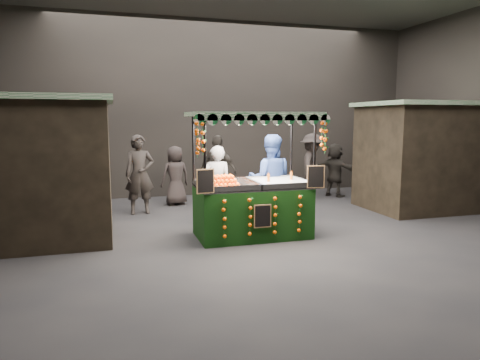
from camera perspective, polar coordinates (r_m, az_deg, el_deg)
name	(u,v)px	position (r m, az deg, el deg)	size (l,w,h in m)	color
ground	(279,237)	(8.31, 5.08, -7.40)	(12.00, 12.00, 0.00)	black
market_hall	(281,52)	(8.10, 5.38, 16.35)	(12.10, 10.10, 5.05)	black
neighbour_stall_left	(28,169)	(8.62, -25.97, 1.25)	(3.00, 2.20, 2.60)	black
neighbour_stall_right	(425,156)	(11.61, 22.99, 2.94)	(3.00, 2.20, 2.60)	black
juice_stall	(253,199)	(8.15, 1.73, -2.48)	(2.40, 1.41, 2.32)	black
vendor_grey	(217,185)	(9.08, -3.04, -0.70)	(0.65, 0.48, 1.66)	gray
vendor_blue	(270,180)	(9.07, 3.99, 0.00)	(1.10, 0.98, 1.89)	navy
shopper_0	(140,174)	(10.39, -12.96, 0.71)	(0.69, 0.47, 1.84)	#282321
shopper_1	(394,169)	(12.57, 19.40, 1.39)	(0.94, 0.79, 1.72)	black
shopper_2	(218,171)	(10.95, -2.88, 1.17)	(1.06, 1.06, 1.80)	#2D2924
shopper_3	(312,166)	(12.27, 9.37, 1.81)	(1.14, 1.35, 1.81)	#2C2623
shopper_4	(175,176)	(11.31, -8.44, 0.57)	(0.84, 0.66, 1.52)	black
shopper_5	(335,170)	(12.73, 12.30, 1.29)	(1.11, 1.44, 1.52)	black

